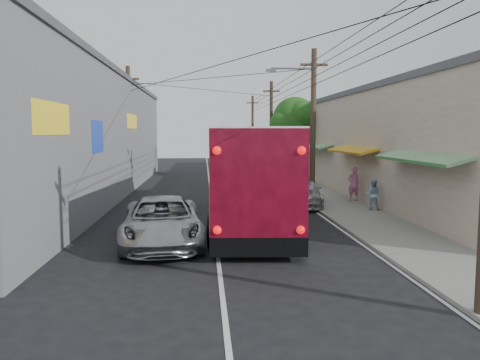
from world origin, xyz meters
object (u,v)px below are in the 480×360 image
object	(u,v)px
parked_car_far	(259,166)
pedestrian_near	(354,184)
pedestrian_far	(373,194)
parked_car_mid	(267,179)
jeepney	(162,221)
parked_suv	(301,192)
coach_bus	(251,173)

from	to	relation	value
parked_car_far	pedestrian_near	bearing A→B (deg)	-87.39
parked_car_far	pedestrian_far	size ratio (longest dim) A/B	3.18
parked_car_mid	pedestrian_far	bearing A→B (deg)	-72.25
jeepney	parked_suv	size ratio (longest dim) A/B	1.15
pedestrian_near	pedestrian_far	world-z (taller)	pedestrian_near
jeepney	pedestrian_far	distance (m)	11.06
parked_car_far	coach_bus	bearing A→B (deg)	-104.34
parked_car_far	pedestrian_near	distance (m)	18.41
parked_car_mid	pedestrian_near	xyz separation A→B (m)	(3.80, -6.39, 0.34)
jeepney	parked_car_mid	world-z (taller)	jeepney
parked_suv	parked_car_mid	world-z (taller)	parked_suv
coach_bus	parked_car_far	size ratio (longest dim) A/B	2.99
parked_car_mid	parked_car_far	xyz separation A→B (m)	(0.80, 11.77, 0.07)
parked_suv	pedestrian_near	world-z (taller)	pedestrian_near
parked_car_mid	pedestrian_near	size ratio (longest dim) A/B	2.24
jeepney	parked_car_far	bearing A→B (deg)	71.53
jeepney	parked_car_mid	size ratio (longest dim) A/B	1.39
parked_car_far	pedestrian_far	bearing A→B (deg)	-88.67
parked_car_mid	parked_car_far	world-z (taller)	parked_car_far
coach_bus	parked_car_mid	bearing A→B (deg)	82.24
jeepney	parked_car_mid	distance (m)	16.11
jeepney	parked_car_mid	bearing A→B (deg)	64.54
parked_car_mid	parked_car_far	distance (m)	11.79
pedestrian_near	pedestrian_far	xyz separation A→B (m)	(0.00, -2.93, -0.18)
parked_car_far	pedestrian_near	xyz separation A→B (m)	(3.00, -18.16, 0.27)
parked_suv	pedestrian_near	distance (m)	3.08
jeepney	parked_car_far	distance (m)	27.62
coach_bus	parked_suv	size ratio (longest dim) A/B	2.80
coach_bus	pedestrian_near	xyz separation A→B (m)	(6.01, 4.49, -1.01)
jeepney	parked_suv	xyz separation A→B (m)	(6.43, 8.09, -0.07)
parked_car_mid	pedestrian_near	distance (m)	7.44
pedestrian_far	parked_suv	bearing A→B (deg)	-10.96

